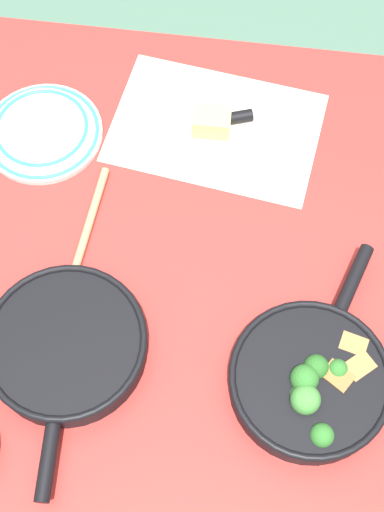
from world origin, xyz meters
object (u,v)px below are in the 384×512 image
at_px(grater_knife, 206,123).
at_px(cheese_block, 210,122).
at_px(wooden_spoon, 74,273).
at_px(dinner_plate_stack, 43,131).
at_px(skillet_broccoli, 311,379).
at_px(skillet_eggs, 66,346).

relative_size(grater_knife, cheese_block, 3.46).
relative_size(wooden_spoon, grater_knife, 1.36).
distance_m(cheese_block, dinner_plate_stack, 0.32).
height_order(skillet_broccoli, cheese_block, skillet_broccoli).
bearing_deg(skillet_broccoli, wooden_spoon, 90.20).
xyz_separation_m(skillet_broccoli, skillet_eggs, (-0.40, 0.00, -0.00)).
distance_m(grater_knife, dinner_plate_stack, 0.31).
bearing_deg(cheese_block, dinner_plate_stack, -170.14).
bearing_deg(wooden_spoon, grater_knife, 155.49).
height_order(skillet_eggs, dinner_plate_stack, skillet_eggs).
distance_m(skillet_eggs, wooden_spoon, 0.14).
bearing_deg(skillet_broccoli, dinner_plate_stack, 70.61).
distance_m(skillet_broccoli, dinner_plate_stack, 0.68).
distance_m(grater_knife, cheese_block, 0.02).
distance_m(wooden_spoon, grater_knife, 0.39).
distance_m(skillet_broccoli, grater_knife, 0.54).
distance_m(skillet_eggs, cheese_block, 0.51).
relative_size(cheese_block, dinner_plate_stack, 0.32).
bearing_deg(wooden_spoon, skillet_eggs, 11.82).
distance_m(skillet_broccoli, wooden_spoon, 0.44).
relative_size(skillet_broccoli, cheese_block, 5.16).
height_order(skillet_broccoli, grater_knife, skillet_broccoli).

